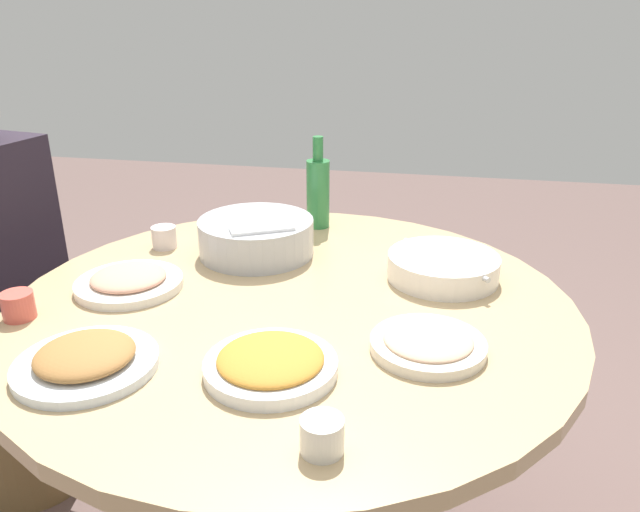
# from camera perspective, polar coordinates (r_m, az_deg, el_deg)

# --- Properties ---
(round_dining_table) EXTENTS (1.20, 1.20, 0.75)m
(round_dining_table) POSITION_cam_1_polar(r_m,az_deg,el_deg) (1.37, -2.57, -8.76)
(round_dining_table) COLOR #99999E
(round_dining_table) RESTS_ON ground
(rice_bowl) EXTENTS (0.29, 0.29, 0.10)m
(rice_bowl) POSITION_cam_1_polar(r_m,az_deg,el_deg) (1.55, -5.92, 1.85)
(rice_bowl) COLOR #B2B5BA
(rice_bowl) RESTS_ON round_dining_table
(soup_bowl) EXTENTS (0.25, 0.25, 0.06)m
(soup_bowl) POSITION_cam_1_polar(r_m,az_deg,el_deg) (1.43, 11.31, -1.04)
(soup_bowl) COLOR white
(soup_bowl) RESTS_ON round_dining_table
(dish_tofu_braise) EXTENTS (0.23, 0.23, 0.04)m
(dish_tofu_braise) POSITION_cam_1_polar(r_m,az_deg,el_deg) (1.07, -4.60, -9.84)
(dish_tofu_braise) COLOR white
(dish_tofu_braise) RESTS_ON round_dining_table
(dish_shrimp) EXTENTS (0.23, 0.23, 0.04)m
(dish_shrimp) POSITION_cam_1_polar(r_m,az_deg,el_deg) (1.43, -17.28, -2.21)
(dish_shrimp) COLOR silver
(dish_shrimp) RESTS_ON round_dining_table
(dish_noodles) EXTENTS (0.21, 0.21, 0.04)m
(dish_noodles) POSITION_cam_1_polar(r_m,az_deg,el_deg) (1.14, 9.98, -7.92)
(dish_noodles) COLOR silver
(dish_noodles) RESTS_ON round_dining_table
(dish_stirfry) EXTENTS (0.25, 0.25, 0.05)m
(dish_stirfry) POSITION_cam_1_polar(r_m,az_deg,el_deg) (1.15, -20.88, -8.92)
(dish_stirfry) COLOR silver
(dish_stirfry) RESTS_ON round_dining_table
(green_bottle) EXTENTS (0.06, 0.06, 0.26)m
(green_bottle) POSITION_cam_1_polar(r_m,az_deg,el_deg) (1.72, -0.19, 6.03)
(green_bottle) COLOR #2D7A3E
(green_bottle) RESTS_ON round_dining_table
(tea_cup_near) EXTENTS (0.06, 0.06, 0.06)m
(tea_cup_near) POSITION_cam_1_polar(r_m,az_deg,el_deg) (1.64, -14.25, 1.71)
(tea_cup_near) COLOR silver
(tea_cup_near) RESTS_ON round_dining_table
(tea_cup_far) EXTENTS (0.06, 0.06, 0.05)m
(tea_cup_far) POSITION_cam_1_polar(r_m,az_deg,el_deg) (1.37, -26.18, -4.14)
(tea_cup_far) COLOR #D15549
(tea_cup_far) RESTS_ON round_dining_table
(tea_cup_side) EXTENTS (0.06, 0.06, 0.05)m
(tea_cup_side) POSITION_cam_1_polar(r_m,az_deg,el_deg) (0.90, 0.19, -16.28)
(tea_cup_side) COLOR silver
(tea_cup_side) RESTS_ON round_dining_table
(stool_for_diner_left) EXTENTS (0.32, 0.32, 0.44)m
(stool_for_diner_left) POSITION_cam_1_polar(r_m,az_deg,el_deg) (2.05, -25.75, -13.18)
(stool_for_diner_left) COLOR brown
(stool_for_diner_left) RESTS_ON ground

